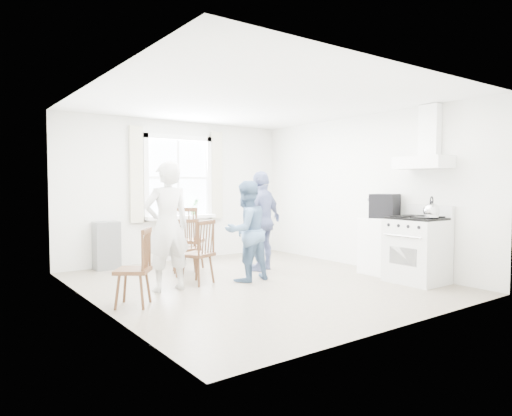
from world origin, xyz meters
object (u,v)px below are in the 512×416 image
(stereo_stack, at_px, (385,206))
(person_right, at_px, (262,221))
(windsor_chair_a, at_px, (203,245))
(windsor_chair_c, at_px, (141,258))
(gas_stove, at_px, (417,249))
(windsor_chair_b, at_px, (187,241))
(person_mid, at_px, (246,231))
(low_cabinet, at_px, (381,246))
(person_left, at_px, (167,226))

(stereo_stack, height_order, person_right, person_right)
(windsor_chair_a, height_order, windsor_chair_c, windsor_chair_a)
(gas_stove, relative_size, windsor_chair_a, 1.21)
(windsor_chair_a, distance_m, person_right, 1.42)
(windsor_chair_a, xyz_separation_m, windsor_chair_b, (0.09, 0.67, -0.02))
(windsor_chair_a, height_order, windsor_chair_b, windsor_chair_a)
(gas_stove, distance_m, windsor_chair_c, 3.90)
(stereo_stack, relative_size, person_mid, 0.35)
(gas_stove, distance_m, person_mid, 2.50)
(stereo_stack, bearing_deg, windsor_chair_c, 172.65)
(windsor_chair_c, bearing_deg, stereo_stack, -7.35)
(windsor_chair_b, xyz_separation_m, windsor_chair_c, (-1.24, -1.25, 0.01))
(low_cabinet, height_order, windsor_chair_b, same)
(windsor_chair_b, distance_m, person_left, 1.01)
(windsor_chair_b, relative_size, person_right, 0.55)
(stereo_stack, relative_size, person_right, 0.32)
(gas_stove, relative_size, windsor_chair_c, 1.21)
(person_right, bearing_deg, low_cabinet, 113.98)
(windsor_chair_b, bearing_deg, person_left, -133.00)
(windsor_chair_b, relative_size, person_mid, 0.61)
(stereo_stack, height_order, windsor_chair_a, stereo_stack)
(stereo_stack, height_order, person_mid, person_mid)
(windsor_chair_c, bearing_deg, person_left, 43.03)
(windsor_chair_b, xyz_separation_m, person_mid, (0.55, -0.82, 0.19))
(stereo_stack, bearing_deg, person_mid, 155.42)
(windsor_chair_a, height_order, person_left, person_left)
(stereo_stack, relative_size, person_left, 0.30)
(stereo_stack, distance_m, windsor_chair_b, 3.13)
(gas_stove, bearing_deg, windsor_chair_c, 163.29)
(stereo_stack, relative_size, windsor_chair_a, 0.57)
(gas_stove, distance_m, person_right, 2.45)
(stereo_stack, height_order, windsor_chair_c, stereo_stack)
(stereo_stack, distance_m, person_right, 1.97)
(low_cabinet, height_order, person_left, person_left)
(windsor_chair_a, height_order, person_mid, person_mid)
(gas_stove, bearing_deg, person_left, 152.02)
(stereo_stack, bearing_deg, low_cabinet, 83.74)
(windsor_chair_c, xyz_separation_m, person_mid, (1.79, 0.43, 0.18))
(low_cabinet, height_order, person_mid, person_mid)
(gas_stove, xyz_separation_m, windsor_chair_b, (-2.49, 2.37, 0.07))
(gas_stove, bearing_deg, low_cabinet, 84.32)
(windsor_chair_a, xyz_separation_m, person_left, (-0.56, -0.03, 0.30))
(gas_stove, bearing_deg, stereo_stack, 84.38)
(windsor_chair_c, relative_size, person_mid, 0.62)
(person_left, bearing_deg, windsor_chair_c, 45.43)
(gas_stove, height_order, stereo_stack, stereo_stack)
(person_right, bearing_deg, stereo_stack, 112.44)
(person_mid, xyz_separation_m, person_right, (0.70, 0.54, 0.08))
(windsor_chair_a, bearing_deg, low_cabinet, -20.74)
(windsor_chair_b, distance_m, person_mid, 1.01)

